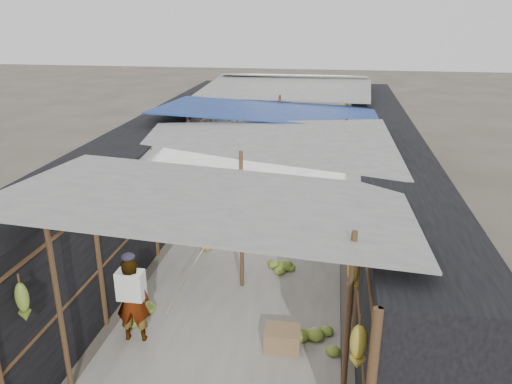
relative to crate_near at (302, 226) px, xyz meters
The scene contains 13 objects.
aisle_slab 1.29m from the crate_near, 135.40° to the left, with size 3.60×16.00×0.02m, color #9E998E.
stall_left 3.86m from the crate_near, 165.97° to the left, with size 1.40×15.00×2.30m, color black.
stall_right 2.24m from the crate_near, 26.88° to the left, with size 1.40×15.00×2.30m, color black.
crate_near is the anchor object (origin of this frame).
crate_mid 4.26m from the crate_near, 89.92° to the right, with size 0.53×0.42×0.32m, color #94724B.
crate_back 6.42m from the crate_near, 107.83° to the left, with size 0.47×0.38×0.30m, color #94724B.
black_basin 0.76m from the crate_near, 53.90° to the left, with size 0.59×0.59×0.18m, color black.
vendor_elderly 5.00m from the crate_near, 117.12° to the right, with size 0.52×0.34×1.43m, color white.
shopper_blue 2.79m from the crate_near, 128.58° to the left, with size 0.75×0.58×1.54m, color navy.
vendor_seated 2.24m from the crate_near, 93.78° to the left, with size 0.67×0.38×1.03m, color #504C46.
market_canopy 2.74m from the crate_near, 125.16° to the left, with size 5.62×15.20×2.77m.
hanging_bananas 1.97m from the crate_near, 121.21° to the left, with size 3.95×14.22×0.84m.
floor_bananas 0.95m from the crate_near, 115.36° to the right, with size 3.55×9.33×0.34m.
Camera 1 is at (1.50, -4.98, 4.82)m, focal length 35.00 mm.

